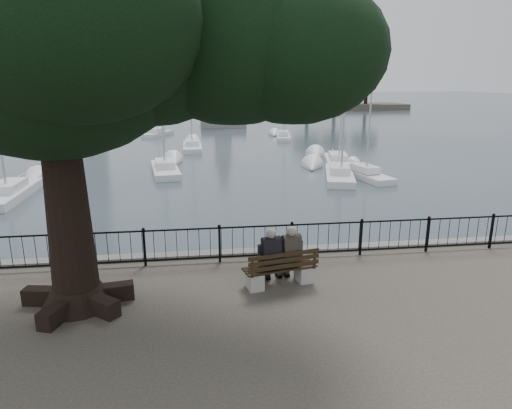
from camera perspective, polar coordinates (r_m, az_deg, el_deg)
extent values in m
cube|color=slate|center=(13.41, -0.29, -8.12)|extent=(200.00, 0.40, 1.20)
plane|color=#2D3B43|center=(112.35, -6.96, 12.34)|extent=(260.00, 260.00, 0.00)
cube|color=black|center=(12.41, 0.00, -2.76)|extent=(22.00, 0.04, 0.04)
cube|color=black|center=(12.70, 0.00, -6.32)|extent=(22.00, 0.04, 0.04)
cube|color=gray|center=(11.03, -0.16, -9.50)|extent=(0.43, 0.51, 0.41)
cube|color=gray|center=(11.49, 6.00, -8.54)|extent=(0.43, 0.51, 0.41)
cube|color=black|center=(11.15, 3.01, -7.88)|extent=(1.85, 0.86, 0.04)
cube|color=black|center=(10.80, 3.58, -6.96)|extent=(1.76, 0.41, 0.40)
cube|color=black|center=(11.02, 1.70, -7.49)|extent=(0.41, 0.37, 0.24)
cube|color=black|center=(10.78, 1.93, -5.85)|extent=(0.48, 0.32, 0.60)
sphere|color=tan|center=(10.67, 1.87, -3.69)|extent=(0.23, 0.23, 0.23)
ellipsoid|color=gray|center=(10.64, 1.92, -3.55)|extent=(0.24, 0.24, 0.20)
cube|color=black|center=(11.40, 1.16, -8.55)|extent=(0.40, 0.49, 0.45)
cube|color=#28241F|center=(11.20, 4.20, -7.12)|extent=(0.41, 0.37, 0.24)
cube|color=#28241F|center=(10.97, 4.47, -5.50)|extent=(0.48, 0.32, 0.60)
sphere|color=tan|center=(10.86, 4.43, -3.38)|extent=(0.23, 0.23, 0.23)
ellipsoid|color=gray|center=(10.83, 4.49, -3.24)|extent=(0.24, 0.24, 0.20)
cube|color=#28241F|center=(11.58, 3.59, -8.18)|extent=(0.40, 0.49, 0.45)
cone|color=black|center=(11.04, -21.39, -10.47)|extent=(1.58, 1.58, 0.46)
cone|color=black|center=(10.23, -22.78, 2.55)|extent=(1.02, 1.02, 5.57)
ellipsoid|color=black|center=(10.04, -24.38, 17.16)|extent=(5.39, 5.39, 4.20)
ellipsoid|color=black|center=(10.11, -13.77, 20.14)|extent=(4.83, 4.83, 3.77)
ellipsoid|color=black|center=(9.80, -2.94, 19.61)|extent=(4.27, 4.27, 3.33)
ellipsoid|color=black|center=(9.60, 4.87, 18.55)|extent=(3.71, 3.71, 2.90)
ellipsoid|color=black|center=(11.91, -26.43, 19.16)|extent=(4.27, 4.27, 3.33)
ellipsoid|color=black|center=(8.33, -21.99, 20.60)|extent=(4.27, 4.27, 3.33)
ellipsoid|color=black|center=(11.03, -9.25, 21.88)|extent=(4.09, 4.09, 3.19)
cube|color=slate|center=(73.25, -20.90, 10.33)|extent=(10.70, 10.70, 1.40)
cone|color=gray|center=(73.50, -21.95, 20.63)|extent=(6.85, 6.85, 25.68)
cube|color=slate|center=(59.53, -4.21, 10.33)|extent=(5.57, 5.57, 1.40)
cube|color=gray|center=(59.37, -4.26, 12.60)|extent=(2.04, 2.41, 3.71)
cube|color=slate|center=(59.30, -4.30, 14.53)|extent=(2.41, 2.78, 0.30)
cube|color=gray|center=(59.57, -4.33, 15.30)|extent=(1.21, 2.04, 1.30)
cube|color=gray|center=(58.65, -4.29, 15.94)|extent=(1.39, 0.93, 1.49)
sphere|color=gray|center=(58.30, -4.28, 16.95)|extent=(1.58, 1.58, 1.58)
cube|color=white|center=(26.34, -28.37, 0.93)|extent=(1.65, 5.77, 0.64)
cube|color=white|center=(26.24, -28.51, 1.99)|extent=(1.19, 2.36, 0.48)
cube|color=white|center=(30.01, -11.27, 4.08)|extent=(2.24, 5.73, 0.62)
cube|color=white|center=(29.92, -11.32, 5.02)|extent=(1.42, 2.40, 0.46)
cylinder|color=#B6B6B7|center=(29.14, -11.92, 15.31)|extent=(0.12, 0.12, 11.11)
cube|color=white|center=(28.16, 10.37, 3.39)|extent=(2.98, 5.87, 0.63)
cube|color=white|center=(28.07, 10.42, 4.39)|extent=(1.71, 2.52, 0.47)
cylinder|color=#B6B6B7|center=(27.27, 11.19, 15.34)|extent=(0.13, 0.13, 11.09)
cube|color=white|center=(32.73, 10.14, 5.06)|extent=(2.72, 5.84, 0.63)
cube|color=white|center=(32.64, 10.19, 5.93)|extent=(1.61, 2.49, 0.47)
cylinder|color=#B6B6B7|center=(31.92, 10.78, 14.40)|extent=(0.13, 0.13, 10.05)
cube|color=white|center=(43.39, -22.45, 6.65)|extent=(2.25, 4.99, 0.54)
cube|color=white|center=(43.33, -22.52, 7.30)|extent=(1.34, 2.12, 0.40)
cylinder|color=#B6B6B7|center=(42.76, -23.25, 13.27)|extent=(0.11, 0.11, 9.47)
cube|color=white|center=(39.85, -7.96, 6.98)|extent=(1.58, 5.47, 0.61)
cube|color=white|center=(39.78, -7.99, 7.70)|extent=(1.14, 2.23, 0.45)
cylinder|color=#B6B6B7|center=(39.13, -8.27, 14.93)|extent=(0.12, 0.12, 10.44)
cube|color=white|center=(46.59, 3.47, 8.31)|extent=(2.12, 4.82, 0.52)
cube|color=white|center=(46.53, 3.48, 8.92)|extent=(1.28, 2.04, 0.39)
cylinder|color=#B6B6B7|center=(46.00, 3.63, 13.84)|extent=(0.10, 0.10, 8.39)
cube|color=white|center=(50.41, -12.15, 8.54)|extent=(3.17, 4.83, 0.52)
cube|color=white|center=(50.36, -12.19, 9.10)|extent=(1.68, 2.15, 0.39)
cylinder|color=#B6B6B7|center=(49.82, -12.52, 14.48)|extent=(0.10, 0.10, 9.86)
cube|color=white|center=(28.67, 13.40, 3.43)|extent=(2.35, 4.95, 0.53)
cube|color=white|center=(28.58, 13.46, 4.41)|extent=(1.38, 2.11, 0.40)
cylinder|color=#B6B6B7|center=(27.88, 14.17, 12.23)|extent=(0.11, 0.11, 8.24)
cube|color=#3E3931|center=(93.21, 9.17, 11.95)|extent=(30.00, 8.00, 1.20)
cylinder|color=black|center=(89.86, 6.46, 13.52)|extent=(0.70, 0.70, 4.00)
ellipsoid|color=black|center=(89.82, 6.54, 16.07)|extent=(5.20, 5.20, 4.16)
cylinder|color=black|center=(93.39, 9.84, 13.46)|extent=(0.70, 0.70, 4.00)
ellipsoid|color=black|center=(93.36, 9.95, 15.92)|extent=(5.20, 5.20, 4.16)
cylinder|color=black|center=(94.40, 13.60, 13.29)|extent=(0.70, 0.70, 4.00)
ellipsoid|color=black|center=(94.37, 13.76, 15.71)|extent=(5.20, 5.20, 4.16)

